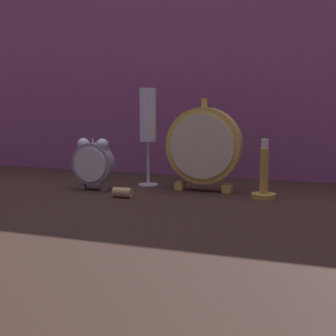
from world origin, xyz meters
name	(u,v)px	position (x,y,z in m)	size (l,w,h in m)	color
ground_plane	(156,196)	(0.00, 0.00, 0.00)	(4.00, 4.00, 0.00)	black
fabric_backdrop_drape	(199,68)	(0.00, 0.33, 0.30)	(1.72, 0.01, 0.60)	#8E4C7F
alarm_clock_twin_bell	(93,161)	(-0.17, 0.03, 0.07)	(0.10, 0.03, 0.12)	gray
mantel_clock_silver	(204,146)	(0.08, 0.10, 0.10)	(0.18, 0.04, 0.21)	gold
champagne_flute	(148,121)	(-0.07, 0.13, 0.16)	(0.05, 0.05, 0.24)	silver
brass_candlestick	(264,179)	(0.23, 0.06, 0.04)	(0.05, 0.05, 0.13)	gold
wine_cork	(123,193)	(-0.06, -0.04, 0.01)	(0.02, 0.02, 0.04)	tan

